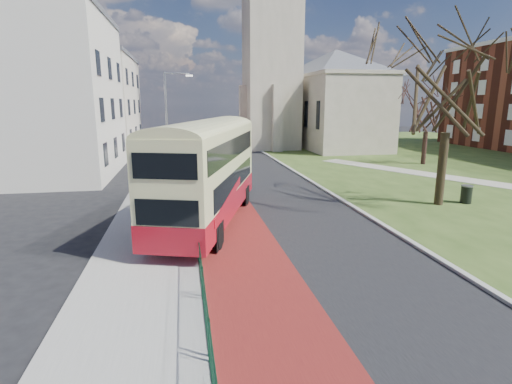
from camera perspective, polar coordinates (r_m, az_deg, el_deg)
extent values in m
plane|color=black|center=(14.95, 3.56, -10.67)|extent=(160.00, 160.00, 0.00)
cube|color=black|center=(34.18, -2.03, 2.71)|extent=(9.00, 120.00, 0.01)
cube|color=#591414|center=(33.90, -6.56, 2.55)|extent=(3.40, 120.00, 0.01)
cube|color=gray|center=(33.86, -12.99, 2.39)|extent=(4.00, 120.00, 0.12)
cube|color=#999993|center=(33.82, -9.61, 2.54)|extent=(0.25, 120.00, 0.13)
cube|color=#999993|center=(37.02, 4.58, 3.54)|extent=(0.25, 80.00, 0.13)
cube|color=#2F4719|center=(46.30, 29.18, 3.75)|extent=(40.00, 80.00, 0.04)
cylinder|color=#0D3B24|center=(17.97, -8.68, -3.02)|extent=(0.04, 24.00, 0.04)
cylinder|color=#0D3B24|center=(18.25, -8.58, -5.89)|extent=(0.04, 24.00, 0.04)
cube|color=gray|center=(52.90, 2.23, 19.27)|extent=(6.50, 6.50, 24.00)
cube|color=gray|center=(55.04, 10.99, 10.98)|extent=(9.00, 18.00, 9.00)
pyramid|color=#565960|center=(55.42, 11.36, 19.37)|extent=(9.00, 18.00, 3.60)
cube|color=beige|center=(36.88, -27.77, 11.78)|extent=(10.00, 14.00, 12.50)
cube|color=#565960|center=(37.50, -28.86, 21.70)|extent=(10.30, 14.30, 0.50)
cube|color=beige|center=(52.40, -22.54, 11.28)|extent=(10.00, 16.00, 11.00)
cube|color=#565960|center=(52.67, -23.09, 17.53)|extent=(10.30, 16.30, 0.50)
cylinder|color=gray|center=(31.38, -12.59, 9.10)|extent=(0.16, 0.16, 8.00)
cylinder|color=gray|center=(31.38, -11.23, 16.29)|extent=(1.80, 0.10, 0.10)
cube|color=silver|center=(31.38, -9.51, 16.08)|extent=(0.50, 0.18, 0.12)
cube|color=maroon|center=(19.95, -6.81, -1.44)|extent=(6.15, 11.97, 1.06)
cube|color=beige|center=(19.55, -6.96, 4.47)|extent=(6.11, 11.90, 3.08)
cube|color=black|center=(20.37, -10.32, 1.96)|extent=(2.99, 9.15, 1.01)
cube|color=black|center=(19.73, -2.90, 1.80)|extent=(2.99, 9.15, 1.01)
cube|color=black|center=(19.84, -10.78, 6.32)|extent=(3.27, 10.04, 0.96)
cube|color=black|center=(19.18, -3.12, 6.31)|extent=(3.27, 10.04, 0.96)
cube|color=black|center=(25.31, -3.66, 4.21)|extent=(2.30, 0.80, 1.12)
cube|color=black|center=(25.12, -3.72, 7.81)|extent=(2.30, 0.80, 0.96)
cube|color=orange|center=(25.08, -3.74, 9.19)|extent=(1.84, 0.67, 0.32)
cylinder|color=black|center=(24.12, -7.33, -0.28)|extent=(0.64, 1.15, 1.11)
cylinder|color=black|center=(23.62, -1.52, -0.45)|extent=(0.64, 1.15, 1.11)
cylinder|color=black|center=(17.25, -13.62, -5.81)|extent=(0.64, 1.15, 1.11)
cylinder|color=black|center=(16.54, -5.55, -6.31)|extent=(0.64, 1.15, 1.11)
cylinder|color=#2F2517|center=(25.51, 25.00, 2.98)|extent=(0.63, 0.63, 4.21)
cylinder|color=#311D18|center=(42.14, 22.91, 5.81)|extent=(0.55, 0.55, 3.12)
cylinder|color=black|center=(26.86, 27.83, -0.35)|extent=(0.67, 0.67, 1.01)
cylinder|color=gray|center=(26.75, 27.95, 0.78)|extent=(0.72, 0.72, 0.07)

